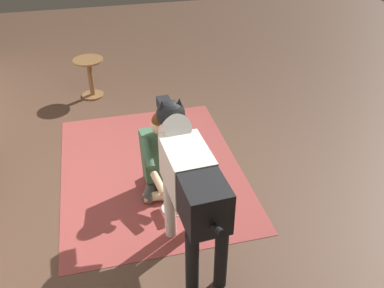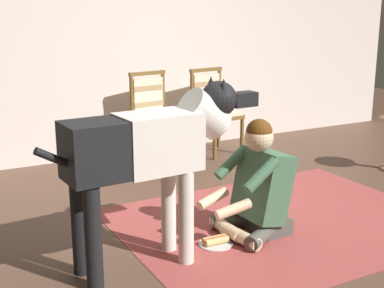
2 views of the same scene
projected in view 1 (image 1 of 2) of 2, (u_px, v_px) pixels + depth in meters
name	position (u px, v px, depth m)	size (l,w,h in m)	color
ground_plane	(144.00, 180.00, 4.40)	(13.43, 13.43, 0.00)	brown
area_rug	(151.00, 169.00, 4.56)	(2.50, 1.92, 0.01)	#9D413E
person_sitting_on_floor	(163.00, 157.00, 4.13)	(0.69, 0.58, 0.88)	#4D4C46
large_dog	(189.00, 177.00, 3.21)	(1.55, 0.38, 1.20)	silver
hot_dog_on_plate	(174.00, 206.00, 4.03)	(0.25, 0.25, 0.06)	silver
round_side_table	(90.00, 74.00, 5.83)	(0.42, 0.42, 0.56)	brown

